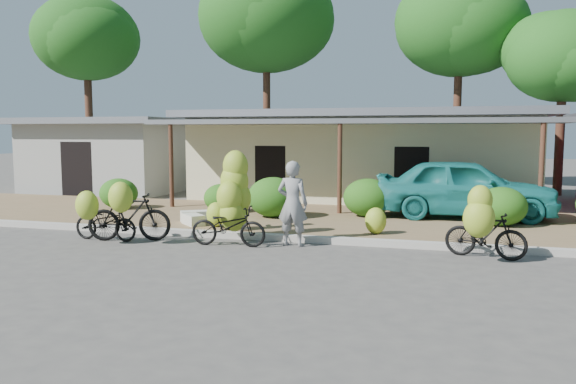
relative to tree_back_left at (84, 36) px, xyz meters
name	(u,v)px	position (x,y,z in m)	size (l,w,h in m)	color
ground	(283,261)	(13.69, -13.11, -7.12)	(100.00, 100.00, 0.00)	#454340
sidewalk	(332,221)	(13.69, -8.11, -7.06)	(60.00, 6.00, 0.12)	olive
curb	(307,239)	(13.69, -11.11, -7.04)	(60.00, 0.25, 0.15)	#A8A399
shop_main	(363,155)	(13.69, -2.18, -5.40)	(13.00, 8.50, 3.35)	beige
shop_grey	(112,154)	(2.69, -2.12, -5.50)	(7.00, 6.00, 3.15)	gray
tree_back_left	(84,36)	(0.00, 0.00, 0.00)	(5.11, 4.98, 9.02)	#543021
tree_far_center	(263,16)	(8.00, 3.00, 1.08)	(6.59, 6.58, 10.73)	#543021
tree_center_right	(455,24)	(17.00, 3.50, 0.36)	(5.81, 5.75, 9.68)	#543021
tree_near_right	(558,54)	(21.00, 1.50, -1.42)	(4.70, 4.54, 7.44)	#543021
hedge_0	(119,193)	(6.63, -7.86, -6.51)	(1.25, 1.12, 0.97)	#175413
hedge_1	(222,198)	(10.15, -7.73, -6.56)	(1.12, 1.00, 0.87)	#175413
hedge_2	(273,197)	(11.99, -8.31, -6.42)	(1.49, 1.34, 1.16)	#175413
hedge_3	(368,198)	(14.60, -7.46, -6.45)	(1.42, 1.28, 1.11)	#175413
hedge_4	(501,206)	(18.19, -8.16, -6.49)	(1.31, 1.18, 1.02)	#175413
bike_far_left	(103,220)	(9.03, -12.29, -6.61)	(1.68, 1.20, 1.25)	black
bike_left	(128,214)	(9.63, -12.16, -6.47)	(2.03, 1.40, 1.46)	black
bike_center	(232,207)	(12.06, -11.74, -6.26)	(1.76, 1.18, 2.14)	black
bike_right	(484,228)	(17.52, -11.95, -6.47)	(1.70, 1.32, 1.55)	black
loose_banana_a	(216,214)	(11.06, -10.32, -6.68)	(0.51, 0.44, 0.64)	#94AD2B
loose_banana_b	(235,217)	(11.68, -10.55, -6.68)	(0.51, 0.43, 0.63)	#94AD2B
loose_banana_c	(376,221)	(15.18, -10.26, -6.68)	(0.51, 0.44, 0.64)	#94AD2B
sack_near	(197,216)	(10.22, -9.70, -6.85)	(0.85, 0.40, 0.30)	beige
sack_far	(193,220)	(10.36, -10.21, -6.86)	(0.75, 0.38, 0.28)	beige
vendor	(293,204)	(13.47, -11.61, -6.16)	(0.70, 0.46, 1.93)	gray
bystander	(238,198)	(11.75, -10.51, -6.20)	(0.78, 0.61, 1.61)	silver
teal_van	(465,188)	(17.30, -6.91, -6.14)	(2.03, 5.04, 1.72)	#1A7775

